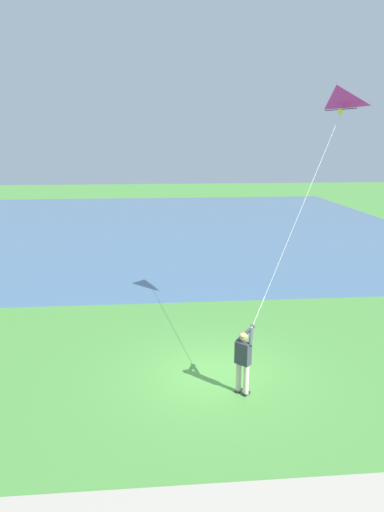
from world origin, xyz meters
name	(u,v)px	position (x,y,z in m)	size (l,w,h in m)	color
ground_plane	(215,374)	(0.00, 0.00, 0.00)	(120.00, 120.00, 0.00)	#4C8E3D
lake_water	(122,226)	(24.15, 4.00, 0.00)	(36.00, 44.00, 0.01)	#476B8E
person_kite_flyer	(243,357)	(-1.09, -0.59, 1.05)	(0.59, 0.59, 1.83)	#232328
flying_kite	(336,102)	(2.41, -3.96, 7.67)	(4.03, 3.60, 6.38)	#E02D9E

